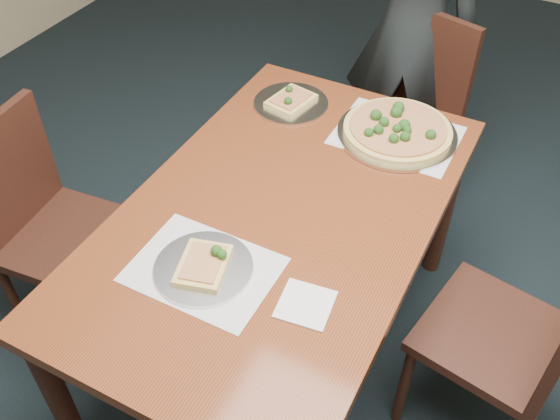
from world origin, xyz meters
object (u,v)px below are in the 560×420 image
at_px(chair_far, 409,106).
at_px(diner, 411,33).
at_px(chair_left, 46,220).
at_px(slice_plate_far, 291,102).
at_px(pizza_pan, 397,130).
at_px(slice_plate_near, 204,266).
at_px(chair_right, 523,337).
at_px(dining_table, 280,231).

distance_m(chair_far, diner, 0.31).
relative_size(chair_left, slice_plate_far, 3.25).
xyz_separation_m(diner, pizza_pan, (0.18, -0.69, -0.00)).
bearing_deg(chair_left, pizza_pan, -59.50).
relative_size(diner, pizza_pan, 3.69).
bearing_deg(slice_plate_near, diner, 87.01).
relative_size(chair_left, pizza_pan, 2.16).
distance_m(chair_left, pizza_pan, 1.29).
bearing_deg(slice_plate_near, chair_far, 83.53).
bearing_deg(diner, chair_right, 115.58).
bearing_deg(diner, chair_far, 109.13).
bearing_deg(slice_plate_far, chair_far, 60.29).
bearing_deg(slice_plate_near, pizza_pan, 72.57).
bearing_deg(chair_far, chair_left, -108.93).
distance_m(slice_plate_near, slice_plate_far, 0.86).
bearing_deg(pizza_pan, slice_plate_near, -107.43).
distance_m(chair_right, diner, 1.42).
xyz_separation_m(chair_left, diner, (0.83, 1.44, 0.26)).
bearing_deg(dining_table, chair_right, 4.83).
height_order(diner, slice_plate_far, diner).
bearing_deg(slice_plate_near, dining_table, 76.25).
bearing_deg(chair_far, dining_table, -77.99).
xyz_separation_m(diner, slice_plate_near, (-0.08, -1.53, -0.01)).
bearing_deg(chair_right, chair_far, -134.59).
height_order(chair_right, slice_plate_far, chair_right).
relative_size(chair_right, slice_plate_far, 3.25).
height_order(dining_table, chair_far, chair_far).
distance_m(dining_table, chair_far, 1.09).
height_order(chair_left, pizza_pan, chair_left).
bearing_deg(pizza_pan, chair_left, -143.82).
distance_m(dining_table, chair_left, 0.87).
relative_size(slice_plate_near, slice_plate_far, 1.00).
height_order(chair_far, slice_plate_near, chair_far).
distance_m(chair_far, chair_left, 1.58).
xyz_separation_m(chair_left, chair_right, (1.62, 0.28, 0.00)).
distance_m(diner, slice_plate_far, 0.73).
bearing_deg(chair_right, dining_table, -74.80).
relative_size(chair_left, chair_right, 1.00).
xyz_separation_m(chair_far, slice_plate_near, (-0.16, -1.39, 0.25)).
bearing_deg(diner, slice_plate_near, 78.41).
height_order(chair_far, diner, diner).
height_order(chair_left, chair_right, same).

